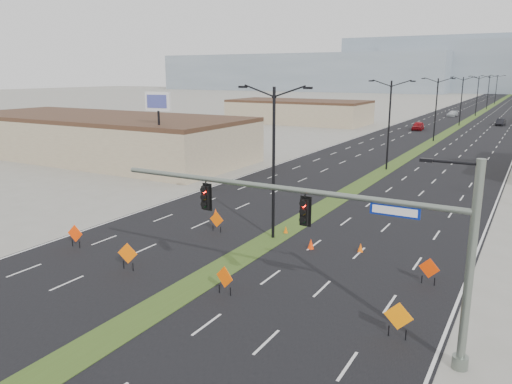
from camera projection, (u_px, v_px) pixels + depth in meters
The scene contains 29 objects.
ground at pixel (154, 309), 23.46m from camera, with size 600.00×600.00×0.00m, color gray.
road_surface at pixel (462, 124), 108.00m from camera, with size 25.00×400.00×0.02m, color black.
median_strip at pixel (462, 124), 108.00m from camera, with size 2.00×400.00×0.04m, color #394B1B.
building_sw_near at pixel (100, 138), 65.05m from camera, with size 40.00×16.00×5.00m, color tan.
building_sw_far at pixel (298, 113), 110.17m from camera, with size 30.00×14.00×4.50m, color tan.
mesa_west at pixel (302, 72), 315.28m from camera, with size 180.00×50.00×22.00m, color gray.
mesa_backdrop at pixel (464, 64), 304.68m from camera, with size 140.00×50.00×32.00m, color gray.
signal_mast at pixel (347, 228), 19.92m from camera, with size 16.30×0.60×8.00m.
streetlight_0 at pixel (274, 159), 32.34m from camera, with size 5.15×0.24×10.02m.
streetlight_1 at pixel (389, 122), 56.01m from camera, with size 5.15×0.24×10.02m.
streetlight_2 at pixel (436, 108), 79.68m from camera, with size 5.15×0.24×10.02m.
streetlight_3 at pixel (461, 100), 103.36m from camera, with size 5.15×0.24×10.02m.
streetlight_4 at pixel (477, 95), 127.03m from camera, with size 5.15×0.24×10.02m.
streetlight_5 at pixel (488, 91), 150.70m from camera, with size 5.15×0.24×10.02m.
streetlight_6 at pixel (496, 89), 174.37m from camera, with size 5.15×0.24×10.02m.
car_left at pixel (418, 126), 96.63m from camera, with size 1.92×4.76×1.62m, color maroon.
car_mid at pixel (501, 122), 105.03m from camera, with size 1.51×4.34×1.43m, color black.
car_far at pixel (453, 114), 126.72m from camera, with size 1.92×4.73×1.37m, color silver.
construction_sign_0 at pixel (75, 234), 31.58m from camera, with size 1.12×0.22×1.50m.
construction_sign_1 at pixel (128, 254), 27.93m from camera, with size 1.17×0.35×1.60m.
construction_sign_2 at pixel (217, 220), 34.65m from camera, with size 1.10×0.05×1.47m.
construction_sign_3 at pixel (225, 278), 24.83m from camera, with size 1.12×0.28×1.51m.
construction_sign_4 at pixel (398, 317), 20.68m from camera, with size 1.23×0.08×1.63m.
construction_sign_5 at pixel (429, 269), 26.02m from camera, with size 1.10×0.20×1.47m.
cone_0 at pixel (286, 230), 34.47m from camera, with size 0.33×0.33×0.54m, color #D95C04.
cone_1 at pixel (311, 244), 31.43m from camera, with size 0.40×0.40×0.67m, color #FF3805.
cone_2 at pixel (360, 248), 30.91m from camera, with size 0.34×0.34×0.57m, color #FF5C05.
cone_3 at pixel (216, 212), 38.66m from camera, with size 0.36×0.36×0.60m, color #F44805.
pole_sign_west at pixel (158, 108), 52.01m from camera, with size 2.93×0.78×8.92m.
Camera 1 is at (14.79, -16.35, 10.85)m, focal length 35.00 mm.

